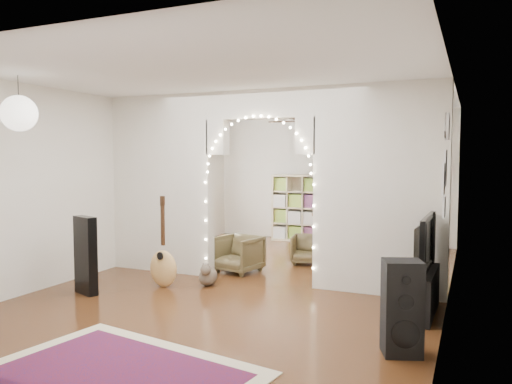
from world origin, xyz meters
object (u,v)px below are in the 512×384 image
at_px(media_console, 416,292).
at_px(dining_table, 350,216).
at_px(bookcase, 304,208).
at_px(floor_speaker, 402,308).
at_px(dining_chair_right, 238,254).
at_px(acoustic_guitar, 163,254).
at_px(dining_chair_left, 308,249).

relative_size(media_console, dining_table, 0.83).
distance_m(bookcase, dining_table, 1.53).
distance_m(floor_speaker, dining_chair_right, 3.57).
bearing_deg(acoustic_guitar, dining_chair_left, 70.75).
bearing_deg(dining_chair_right, bookcase, 101.67).
bearing_deg(dining_chair_right, media_console, -8.73).
height_order(floor_speaker, dining_chair_right, floor_speaker).
bearing_deg(dining_table, acoustic_guitar, -118.04).
distance_m(acoustic_guitar, dining_table, 3.82).
distance_m(floor_speaker, bookcase, 6.09).
height_order(dining_table, dining_chair_right, dining_table).
height_order(acoustic_guitar, floor_speaker, acoustic_guitar).
bearing_deg(bookcase, dining_chair_right, -94.76).
relative_size(dining_chair_left, dining_chair_right, 0.85).
bearing_deg(dining_table, media_console, -65.37).
xyz_separation_m(floor_speaker, dining_chair_left, (-1.93, 3.32, -0.18)).
relative_size(acoustic_guitar, dining_chair_right, 1.69).
bearing_deg(bookcase, dining_chair_left, -74.59).
relative_size(acoustic_guitar, media_console, 1.05).
bearing_deg(floor_speaker, bookcase, 96.11).
bearing_deg(dining_chair_right, floor_speaker, -28.08).
xyz_separation_m(floor_speaker, dining_chair_right, (-2.72, 2.31, -0.14)).
bearing_deg(media_console, dining_chair_right, 160.61).
height_order(floor_speaker, media_console, floor_speaker).
height_order(media_console, bookcase, bookcase).
height_order(floor_speaker, bookcase, bookcase).
height_order(dining_table, dining_chair_left, dining_table).
bearing_deg(acoustic_guitar, dining_table, 74.38).
bearing_deg(acoustic_guitar, dining_chair_right, 77.20).
bearing_deg(floor_speaker, dining_chair_right, 119.57).
height_order(acoustic_guitar, dining_chair_left, acoustic_guitar).
relative_size(bookcase, dining_table, 1.16).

